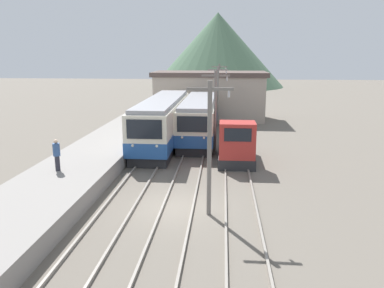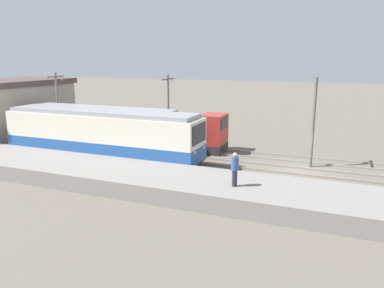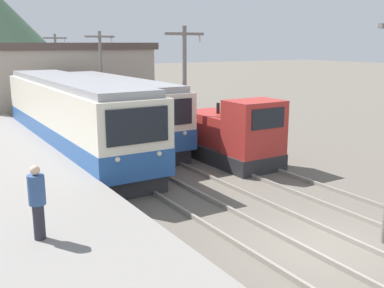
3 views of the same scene
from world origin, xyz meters
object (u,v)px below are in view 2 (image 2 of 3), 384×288
object	(u,v)px
commuter_train_center	(99,131)
catenary_mast_mid	(168,110)
shunting_locomotive	(196,136)
catenary_mast_near	(314,119)
catenary_mast_far	(58,104)
commuter_train_left	(102,138)
person_on_platform	(235,168)

from	to	relation	value
commuter_train_center	catenary_mast_mid	distance (m)	5.89
commuter_train_center	shunting_locomotive	xyz separation A→B (m)	(3.00, -7.13, -0.43)
shunting_locomotive	catenary_mast_near	size ratio (longest dim) A/B	0.88
catenary_mast_far	catenary_mast_mid	bearing A→B (deg)	-90.00
commuter_train_center	commuter_train_left	bearing A→B (deg)	-141.16
commuter_train_left	catenary_mast_far	bearing A→B (deg)	60.31
commuter_train_center	person_on_platform	xyz separation A→B (m)	(-6.92, -13.15, 0.27)
shunting_locomotive	commuter_train_center	bearing A→B (deg)	112.82
commuter_train_left	shunting_locomotive	world-z (taller)	commuter_train_left
commuter_train_left	catenary_mast_far	size ratio (longest dim) A/B	2.45
person_on_platform	catenary_mast_far	bearing A→B (deg)	65.45
commuter_train_center	person_on_platform	distance (m)	14.86
shunting_locomotive	catenary_mast_far	distance (m)	12.71
shunting_locomotive	catenary_mast_mid	world-z (taller)	catenary_mast_mid
catenary_mast_mid	person_on_platform	size ratio (longest dim) A/B	3.49
commuter_train_left	person_on_platform	world-z (taller)	commuter_train_left
commuter_train_center	person_on_platform	world-z (taller)	commuter_train_center
commuter_train_left	shunting_locomotive	bearing A→B (deg)	-40.06
commuter_train_left	catenary_mast_mid	xyz separation A→B (m)	(4.31, -3.17, 1.61)
commuter_train_left	shunting_locomotive	distance (m)	7.60
shunting_locomotive	catenary_mast_mid	size ratio (longest dim) A/B	0.88
catenary_mast_near	catenary_mast_far	world-z (taller)	same
catenary_mast_far	shunting_locomotive	bearing A→B (deg)	-83.16
commuter_train_center	catenary_mast_mid	bearing A→B (deg)	-74.47
commuter_train_center	shunting_locomotive	distance (m)	7.75
catenary_mast_far	person_on_platform	size ratio (longest dim) A/B	3.49
commuter_train_left	commuter_train_center	distance (m)	3.60
commuter_train_left	person_on_platform	distance (m)	11.65
catenary_mast_near	person_on_platform	distance (m)	9.07
person_on_platform	commuter_train_left	bearing A→B (deg)	69.28
commuter_train_center	person_on_platform	size ratio (longest dim) A/B	7.70
commuter_train_left	shunting_locomotive	xyz separation A→B (m)	(5.80, -4.88, -0.53)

